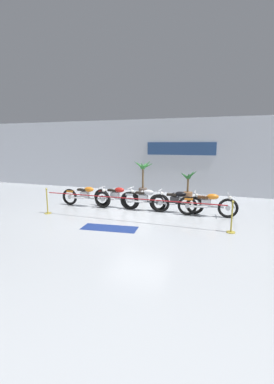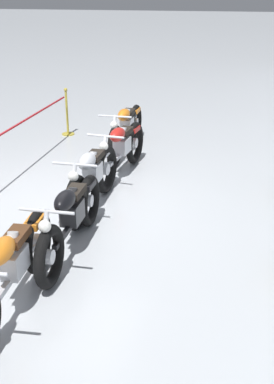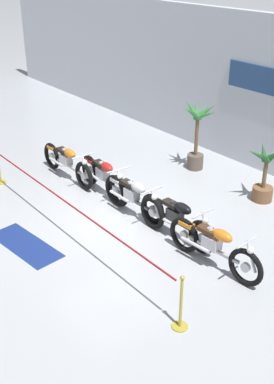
# 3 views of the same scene
# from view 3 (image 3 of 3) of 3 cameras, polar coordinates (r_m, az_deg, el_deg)

# --- Properties ---
(ground_plane) EXTENTS (120.00, 120.00, 0.00)m
(ground_plane) POSITION_cam_3_polar(r_m,az_deg,el_deg) (11.14, -3.10, -3.56)
(ground_plane) COLOR #B2B7BC
(back_wall) EXTENTS (28.00, 0.29, 4.20)m
(back_wall) POSITION_cam_3_polar(r_m,az_deg,el_deg) (13.68, 14.73, 11.06)
(back_wall) COLOR silver
(back_wall) RESTS_ON ground
(motorcycle_orange_0) EXTENTS (2.46, 0.62, 0.96)m
(motorcycle_orange_0) POSITION_cam_3_polar(r_m,az_deg,el_deg) (13.15, -8.29, 3.50)
(motorcycle_orange_0) COLOR black
(motorcycle_orange_0) RESTS_ON ground
(motorcycle_red_1) EXTENTS (2.28, 0.62, 0.97)m
(motorcycle_red_1) POSITION_cam_3_polar(r_m,az_deg,el_deg) (12.20, -3.96, 1.82)
(motorcycle_red_1) COLOR black
(motorcycle_red_1) RESTS_ON ground
(motorcycle_silver_2) EXTENTS (2.18, 0.62, 0.96)m
(motorcycle_silver_2) POSITION_cam_3_polar(r_m,az_deg,el_deg) (11.16, -0.45, -0.64)
(motorcycle_silver_2) COLOR black
(motorcycle_silver_2) RESTS_ON ground
(motorcycle_black_3) EXTENTS (2.26, 0.62, 0.94)m
(motorcycle_black_3) POSITION_cam_3_polar(r_m,az_deg,el_deg) (10.38, 4.70, -3.16)
(motorcycle_black_3) COLOR black
(motorcycle_black_3) RESTS_ON ground
(motorcycle_orange_4) EXTENTS (2.30, 0.62, 0.96)m
(motorcycle_orange_4) POSITION_cam_3_polar(r_m,az_deg,el_deg) (9.51, 9.10, -6.34)
(motorcycle_orange_4) COLOR black
(motorcycle_orange_4) RESTS_ON ground
(potted_palm_left_of_row) EXTENTS (1.01, 0.96, 1.53)m
(potted_palm_left_of_row) POSITION_cam_3_polar(r_m,az_deg,el_deg) (12.20, 14.91, 1.80)
(potted_palm_left_of_row) COLOR brown
(potted_palm_left_of_row) RESTS_ON ground
(potted_palm_right_of_row) EXTENTS (1.15, 0.89, 1.98)m
(potted_palm_right_of_row) POSITION_cam_3_polar(r_m,az_deg,el_deg) (13.55, 7.10, 6.77)
(potted_palm_right_of_row) COLOR brown
(potted_palm_right_of_row) RESTS_ON ground
(stanchion_far_left) EXTENTS (7.05, 0.28, 1.05)m
(stanchion_far_left) POSITION_cam_3_polar(r_m,az_deg,el_deg) (11.28, -11.53, 0.30)
(stanchion_far_left) COLOR gold
(stanchion_far_left) RESTS_ON ground
(stanchion_mid_left) EXTENTS (0.28, 0.28, 1.05)m
(stanchion_mid_left) POSITION_cam_3_polar(r_m,az_deg,el_deg) (8.13, 5.20, -13.79)
(stanchion_mid_left) COLOR gold
(stanchion_mid_left) RESTS_ON ground
(floor_banner) EXTENTS (1.95, 0.92, 0.01)m
(floor_banner) POSITION_cam_3_polar(r_m,az_deg,el_deg) (10.57, -13.05, -6.11)
(floor_banner) COLOR navy
(floor_banner) RESTS_ON ground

